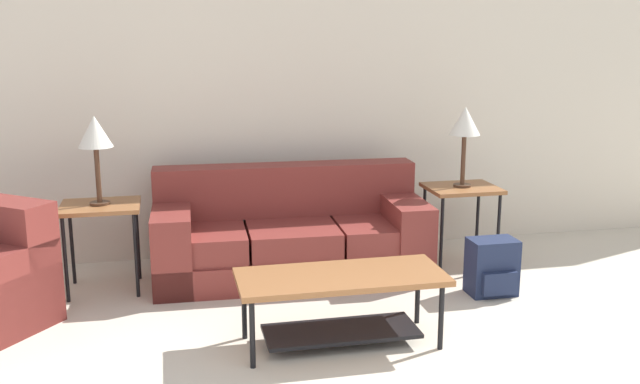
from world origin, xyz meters
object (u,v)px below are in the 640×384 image
side_table_left (101,214)px  table_lamp_right (465,124)px  couch (290,237)px  table_lamp_left (95,135)px  side_table_right (462,195)px  backpack (492,268)px  coffee_table (341,293)px

side_table_left → table_lamp_right: bearing=-0.0°
couch → table_lamp_left: bearing=-177.5°
side_table_right → backpack: side_table_right is taller
coffee_table → couch: bearing=93.3°
table_lamp_right → backpack: table_lamp_right is taller
side_table_left → backpack: bearing=-14.1°
side_table_left → table_lamp_right: table_lamp_right is taller
side_table_left → backpack: side_table_left is taller
couch → table_lamp_left: 1.62m
couch → backpack: couch is taller
side_table_left → side_table_right: bearing=0.0°
table_lamp_left → table_lamp_right: 2.76m
side_table_right → coffee_table: bearing=-136.0°
side_table_right → couch: bearing=177.5°
side_table_right → backpack: (-0.04, -0.68, -0.37)m
side_table_left → table_lamp_right: size_ratio=1.02×
side_table_left → side_table_right: size_ratio=1.00×
coffee_table → table_lamp_left: size_ratio=1.96×
coffee_table → backpack: 1.39m
coffee_table → side_table_right: side_table_right is taller
side_table_right → backpack: 0.78m
coffee_table → table_lamp_right: table_lamp_right is taller
coffee_table → side_table_right: size_ratio=1.93×
side_table_left → table_lamp_left: 0.57m
coffee_table → side_table_left: bearing=139.2°
couch → side_table_right: bearing=-2.5°
side_table_left → side_table_right: 2.76m
table_lamp_left → backpack: bearing=-14.1°
side_table_right → table_lamp_left: size_ratio=1.02×
table_lamp_left → backpack: table_lamp_left is taller
coffee_table → table_lamp_right: (1.30, 1.26, 0.81)m
coffee_table → table_lamp_right: bearing=44.0°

